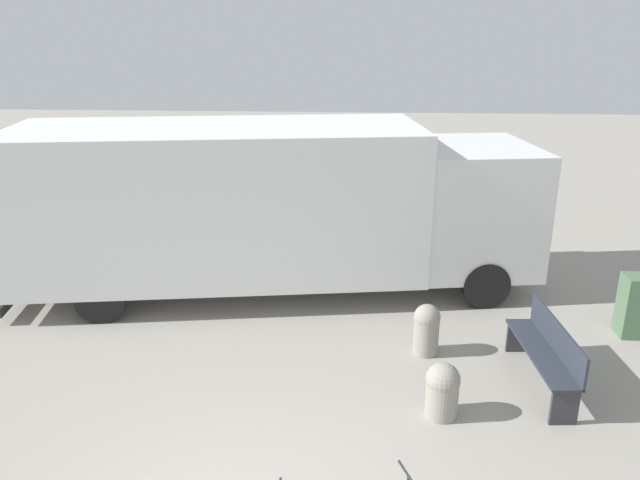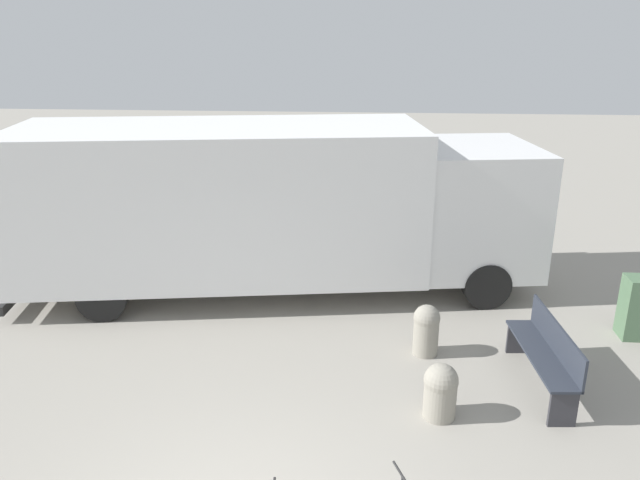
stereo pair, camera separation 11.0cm
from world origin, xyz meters
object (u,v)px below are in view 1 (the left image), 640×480
object	(u,v)px
delivery_truck	(270,202)
park_bench	(547,350)
bollard_far_bench	(427,328)
bollard_near_bench	(442,389)

from	to	relation	value
delivery_truck	park_bench	size ratio (longest dim) A/B	4.90
bollard_far_bench	bollard_near_bench	bearing A→B (deg)	-88.46
delivery_truck	bollard_far_bench	bearing A→B (deg)	-49.66
park_bench	bollard_near_bench	world-z (taller)	park_bench
bollard_near_bench	delivery_truck	bearing A→B (deg)	124.53
delivery_truck	park_bench	xyz separation A→B (m)	(4.12, -3.04, -1.12)
delivery_truck	park_bench	distance (m)	5.24
delivery_truck	bollard_far_bench	world-z (taller)	delivery_truck
park_bench	bollard_far_bench	bearing A→B (deg)	59.04
delivery_truck	park_bench	bearing A→B (deg)	-44.90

